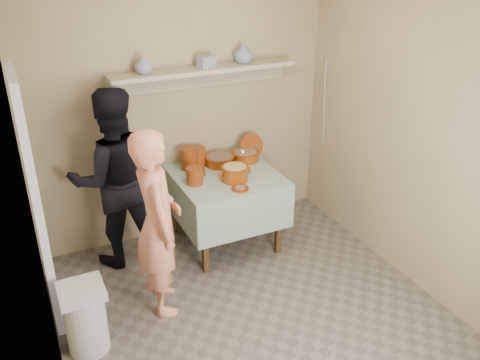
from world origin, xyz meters
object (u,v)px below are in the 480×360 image
person_cook (158,223)px  person_helper (114,179)px  serving_table (226,185)px  trash_bin (86,318)px  cazuela_rice (235,172)px

person_cook → person_helper: person_helper is taller
person_cook → person_helper: (-0.15, 0.83, 0.06)m
serving_table → trash_bin: (-1.54, -0.91, -0.36)m
trash_bin → cazuela_rice: bearing=25.8°
serving_table → person_cook: bearing=-143.2°
person_helper → serving_table: (1.02, -0.18, -0.20)m
person_cook → trash_bin: person_cook is taller
serving_table → trash_bin: serving_table is taller
person_helper → trash_bin: bearing=66.3°
person_helper → serving_table: person_helper is taller
person_helper → cazuela_rice: person_helper is taller
person_cook → serving_table: (0.87, 0.65, -0.14)m
serving_table → trash_bin: size_ratio=1.74×
cazuela_rice → trash_bin: size_ratio=0.59×
person_cook → serving_table: bearing=-45.4°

